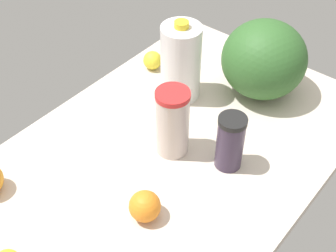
# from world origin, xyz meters

# --- Properties ---
(countertop) EXTENTS (1.20, 0.76, 0.03)m
(countertop) POSITION_xyz_m (0.00, 0.00, 0.01)
(countertop) COLOR beige
(countertop) RESTS_ON ground
(watermelon) EXTENTS (0.26, 0.26, 0.24)m
(watermelon) POSITION_xyz_m (0.39, -0.05, 0.15)
(watermelon) COLOR #31622A
(watermelon) RESTS_ON countertop
(tumbler_cup) EXTENTS (0.09, 0.09, 0.20)m
(tumbler_cup) POSITION_xyz_m (0.02, 0.00, 0.13)
(tumbler_cup) COLOR beige
(tumbler_cup) RESTS_ON countertop
(shaker_bottle) EXTENTS (0.07, 0.07, 0.16)m
(shaker_bottle) POSITION_xyz_m (0.07, -0.15, 0.11)
(shaker_bottle) COLOR #382B42
(shaker_bottle) RESTS_ON countertop
(milk_jug) EXTENTS (0.12, 0.12, 0.26)m
(milk_jug) POSITION_xyz_m (0.22, 0.13, 0.15)
(milk_jug) COLOR white
(milk_jug) RESTS_ON countertop
(lemon_far_back) EXTENTS (0.06, 0.06, 0.06)m
(lemon_far_back) POSITION_xyz_m (0.27, 0.29, 0.06)
(lemon_far_back) COLOR yellow
(lemon_far_back) RESTS_ON countertop
(orange_beside_bowl) EXTENTS (0.08, 0.08, 0.08)m
(orange_beside_bowl) POSITION_xyz_m (-0.20, -0.09, 0.07)
(orange_beside_bowl) COLOR orange
(orange_beside_bowl) RESTS_ON countertop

